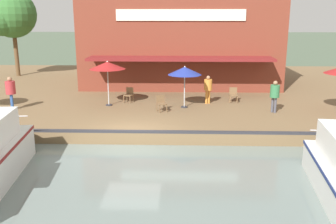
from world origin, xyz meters
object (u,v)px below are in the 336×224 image
at_px(cafe_chair_back_row_seat, 233,94).
at_px(person_at_quay_edge, 208,86).
at_px(waterfront_restaurant, 180,37).
at_px(patio_umbrella_mid_patio_left, 107,66).
at_px(cafe_chair_under_first_umbrella, 129,94).
at_px(tree_upstream_bank, 10,15).
at_px(patio_umbrella_back_row, 185,71).
at_px(person_mid_patio, 275,93).
at_px(person_near_entrance, 11,89).
at_px(cafe_chair_far_corner_seat, 161,102).

bearing_deg(cafe_chair_back_row_seat, person_at_quay_edge, -75.07).
height_order(waterfront_restaurant, patio_umbrella_mid_patio_left, waterfront_restaurant).
bearing_deg(person_at_quay_edge, waterfront_restaurant, -168.03).
relative_size(cafe_chair_under_first_umbrella, tree_upstream_bank, 0.12).
distance_m(patio_umbrella_back_row, person_mid_patio, 4.83).
distance_m(patio_umbrella_mid_patio_left, person_mid_patio, 9.03).
height_order(patio_umbrella_mid_patio_left, person_near_entrance, patio_umbrella_mid_patio_left).
xyz_separation_m(patio_umbrella_back_row, person_mid_patio, (0.93, 4.63, -0.97)).
xyz_separation_m(person_at_quay_edge, person_near_entrance, (1.80, -10.56, 0.13)).
xyz_separation_m(patio_umbrella_back_row, person_near_entrance, (0.80, -9.22, -0.89)).
xyz_separation_m(waterfront_restaurant, patio_umbrella_mid_patio_left, (8.15, -3.99, -1.08)).
bearing_deg(cafe_chair_back_row_seat, patio_umbrella_mid_patio_left, -81.39).
relative_size(person_at_quay_edge, person_near_entrance, 0.90).
distance_m(cafe_chair_far_corner_seat, person_near_entrance, 8.02).
relative_size(cafe_chair_back_row_seat, cafe_chair_far_corner_seat, 1.00).
bearing_deg(cafe_chair_far_corner_seat, cafe_chair_under_first_umbrella, -136.44).
distance_m(waterfront_restaurant, person_mid_patio, 10.84).
distance_m(cafe_chair_under_first_umbrella, person_at_quay_edge, 4.59).
bearing_deg(patio_umbrella_back_row, person_near_entrance, -85.07).
distance_m(patio_umbrella_back_row, cafe_chair_under_first_umbrella, 3.76).
bearing_deg(waterfront_restaurant, cafe_chair_back_row_seat, 23.60).
bearing_deg(patio_umbrella_mid_patio_left, waterfront_restaurant, 153.94).
xyz_separation_m(patio_umbrella_back_row, cafe_chair_under_first_umbrella, (-1.21, -3.21, -1.54)).
distance_m(person_at_quay_edge, tree_upstream_bank, 18.32).
bearing_deg(patio_umbrella_mid_patio_left, tree_upstream_bank, -136.18).
distance_m(patio_umbrella_mid_patio_left, cafe_chair_far_corner_seat, 3.69).
distance_m(waterfront_restaurant, person_near_entrance, 13.10).
bearing_deg(tree_upstream_bank, person_mid_patio, 58.55).
height_order(patio_umbrella_back_row, cafe_chair_under_first_umbrella, patio_umbrella_back_row).
height_order(person_mid_patio, person_near_entrance, person_near_entrance).
relative_size(waterfront_restaurant, person_near_entrance, 7.74).
bearing_deg(patio_umbrella_back_row, cafe_chair_far_corner_seat, -54.40).
bearing_deg(cafe_chair_under_first_umbrella, cafe_chair_far_corner_seat, 43.56).
distance_m(patio_umbrella_mid_patio_left, cafe_chair_back_row_seat, 7.38).
distance_m(waterfront_restaurant, cafe_chair_far_corner_seat, 9.83).
bearing_deg(person_mid_patio, patio_umbrella_mid_patio_left, -98.10).
relative_size(cafe_chair_back_row_seat, person_near_entrance, 0.48).
bearing_deg(person_mid_patio, person_at_quay_edge, -120.42).
relative_size(waterfront_restaurant, person_mid_patio, 8.24).
xyz_separation_m(person_mid_patio, person_near_entrance, (-0.13, -13.85, 0.08)).
relative_size(waterfront_restaurant, patio_umbrella_mid_patio_left, 5.52).
bearing_deg(patio_umbrella_back_row, patio_umbrella_mid_patio_left, -94.50).
distance_m(waterfront_restaurant, person_at_quay_edge, 8.00).
bearing_deg(cafe_chair_under_first_umbrella, person_at_quay_edge, 87.33).
bearing_deg(patio_umbrella_mid_patio_left, patio_umbrella_back_row, 85.50).
relative_size(cafe_chair_back_row_seat, person_mid_patio, 0.51).
bearing_deg(person_mid_patio, tree_upstream_bank, -121.45).
height_order(waterfront_restaurant, person_near_entrance, waterfront_restaurant).
xyz_separation_m(patio_umbrella_back_row, cafe_chair_back_row_seat, (-1.40, 2.85, -1.54)).
xyz_separation_m(person_near_entrance, tree_upstream_bank, (-11.20, -4.68, 3.75)).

